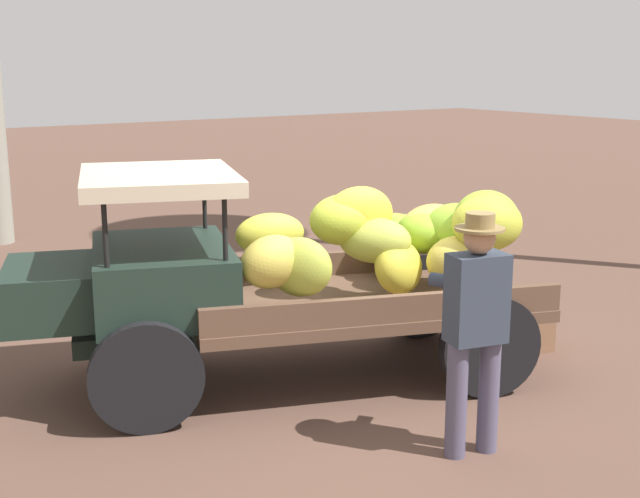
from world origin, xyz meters
TOP-DOWN VIEW (x-y plane):
  - ground_plane at (0.00, 0.00)m, footprint 60.00×60.00m
  - truck at (0.32, -0.29)m, footprint 4.66×2.93m
  - farmer at (0.04, 1.63)m, footprint 0.53×0.49m
  - wooden_crate at (-1.99, 0.26)m, footprint 0.56×0.57m

SIDE VIEW (x-z plane):
  - ground_plane at x=0.00m, z-range 0.00..0.00m
  - wooden_crate at x=-1.99m, z-range 0.00..0.41m
  - truck at x=0.32m, z-range 0.05..1.93m
  - farmer at x=0.04m, z-range 0.12..1.88m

